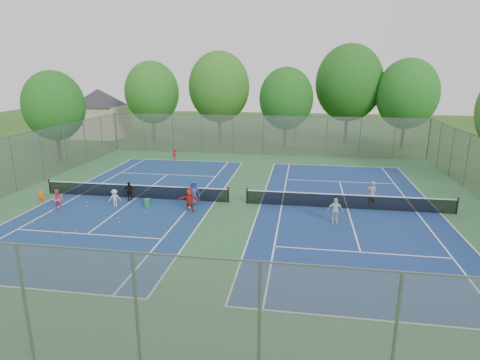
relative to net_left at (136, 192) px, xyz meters
name	(u,v)px	position (x,y,z in m)	size (l,w,h in m)	color
ground	(238,203)	(7.00, 0.00, -0.46)	(120.00, 120.00, 0.00)	#2C551A
court_pad	(238,203)	(7.00, 0.00, -0.45)	(32.00, 32.00, 0.01)	#2F6439
court_left	(136,198)	(0.00, 0.00, -0.44)	(10.97, 23.77, 0.01)	navy
court_right	(347,208)	(14.00, 0.00, -0.44)	(10.97, 23.77, 0.01)	navy
net_left	(136,192)	(0.00, 0.00, 0.00)	(12.87, 0.10, 0.91)	black
net_right	(348,202)	(14.00, 0.00, 0.00)	(12.87, 0.10, 0.91)	black
fence_north	(263,135)	(7.00, 16.00, 1.54)	(32.00, 0.10, 4.00)	gray
fence_south	(138,323)	(7.00, -16.00, 1.54)	(32.00, 0.10, 4.00)	gray
fence_west	(13,165)	(-9.00, 0.00, 1.54)	(32.00, 0.10, 4.00)	gray
house	(99,105)	(-15.00, 24.00, 3.76)	(11.03, 11.03, 7.30)	#B7A88C
tree_nw	(152,93)	(-7.00, 22.00, 5.44)	(6.40, 6.40, 9.58)	#443326
tree_nl	(219,87)	(1.00, 23.00, 6.09)	(7.20, 7.20, 10.69)	#443326
tree_nc	(286,99)	(9.00, 21.00, 4.94)	(6.00, 6.00, 8.85)	#443326
tree_nr	(349,83)	(16.00, 24.00, 6.59)	(7.60, 7.60, 11.42)	#443326
tree_ne	(407,94)	(22.00, 22.00, 5.51)	(6.60, 6.60, 9.77)	#443326
tree_side_w	(54,106)	(-12.00, 10.00, 4.79)	(5.60, 5.60, 8.47)	#443326
ball_crate	(147,201)	(1.12, -0.87, -0.32)	(0.32, 0.32, 0.27)	blue
ball_hopper	(147,203)	(1.45, -1.71, -0.19)	(0.27, 0.27, 0.52)	#258838
student_a	(41,196)	(-5.56, -2.14, 0.06)	(0.38, 0.25, 1.03)	orange
student_b	(58,200)	(-3.80, -3.01, 0.20)	(0.63, 0.49, 1.30)	#D45276
student_c	(115,198)	(-0.59, -1.93, 0.11)	(0.73, 0.42, 1.14)	beige
student_d	(129,191)	(-0.20, -0.60, 0.19)	(0.75, 0.31, 1.28)	black
student_e	(194,193)	(4.26, -0.76, 0.34)	(0.78, 0.51, 1.59)	#283C93
student_f	(190,200)	(4.37, -2.06, 0.30)	(1.40, 0.45, 1.51)	#AE2818
child_far_baseline	(175,154)	(-1.19, 12.13, 0.11)	(0.72, 0.42, 1.12)	red
instructor	(372,194)	(15.49, 0.65, 0.39)	(0.62, 0.40, 1.69)	gray
teen_court_b	(335,211)	(13.02, -2.64, 0.29)	(0.87, 0.36, 1.49)	silver
tennis_ball_0	(146,212)	(1.76, -2.64, -0.42)	(0.07, 0.07, 0.07)	gold
tennis_ball_1	(86,203)	(-2.75, -1.62, -0.42)	(0.07, 0.07, 0.07)	#A9CD2F
tennis_ball_2	(32,223)	(-3.92, -5.40, -0.42)	(0.07, 0.07, 0.07)	#C1D230
tennis_ball_3	(88,206)	(-2.34, -2.19, -0.42)	(0.07, 0.07, 0.07)	#CCE134
tennis_ball_4	(147,233)	(3.06, -5.73, -0.42)	(0.07, 0.07, 0.07)	#B5C62E
tennis_ball_5	(64,235)	(-1.13, -6.75, -0.42)	(0.07, 0.07, 0.07)	#D5E234
tennis_ball_6	(42,217)	(-4.00, -4.40, -0.42)	(0.07, 0.07, 0.07)	#D0E836
tennis_ball_7	(112,226)	(0.79, -5.20, -0.42)	(0.07, 0.07, 0.07)	gold
tennis_ball_8	(117,219)	(0.57, -4.08, -0.42)	(0.07, 0.07, 0.07)	#B8DA32
tennis_ball_9	(119,223)	(0.92, -4.59, -0.42)	(0.07, 0.07, 0.07)	#BCDE33
tennis_ball_10	(76,232)	(-0.72, -6.32, -0.42)	(0.07, 0.07, 0.07)	yellow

